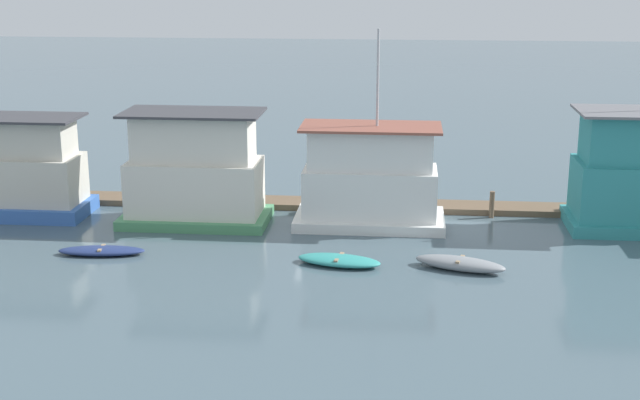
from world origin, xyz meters
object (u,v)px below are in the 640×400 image
at_px(houseboat_white, 370,180).
at_px(dinghy_navy, 102,251).
at_px(houseboat_teal, 627,176).
at_px(houseboat_blue, 21,172).
at_px(mooring_post_far_left, 397,194).
at_px(houseboat_green, 195,173).
at_px(mooring_post_far_right, 492,205).
at_px(dinghy_teal, 339,260).
at_px(dinghy_grey, 460,264).

distance_m(houseboat_white, dinghy_navy, 12.67).
bearing_deg(dinghy_navy, houseboat_teal, 14.85).
xyz_separation_m(houseboat_blue, mooring_post_far_left, (18.30, 1.68, -1.07)).
bearing_deg(dinghy_navy, houseboat_white, 26.43).
bearing_deg(houseboat_green, dinghy_navy, -119.28).
xyz_separation_m(houseboat_teal, mooring_post_far_right, (-5.98, 1.20, -1.89)).
xyz_separation_m(dinghy_navy, mooring_post_far_right, (17.07, 7.31, 0.48)).
bearing_deg(mooring_post_far_left, houseboat_teal, -6.46).
height_order(houseboat_blue, mooring_post_far_left, houseboat_blue).
distance_m(houseboat_white, dinghy_teal, 6.32).
relative_size(houseboat_blue, dinghy_teal, 1.75).
height_order(houseboat_green, dinghy_teal, houseboat_green).
bearing_deg(mooring_post_far_right, dinghy_navy, -156.82).
height_order(houseboat_teal, dinghy_grey, houseboat_teal).
relative_size(houseboat_white, dinghy_grey, 2.36).
relative_size(houseboat_teal, dinghy_teal, 2.28).
distance_m(houseboat_white, dinghy_grey, 7.45).
height_order(houseboat_green, houseboat_white, houseboat_white).
bearing_deg(dinghy_grey, dinghy_teal, 178.67).
bearing_deg(mooring_post_far_left, dinghy_grey, -71.12).
distance_m(dinghy_teal, mooring_post_far_right, 10.31).
relative_size(houseboat_white, mooring_post_far_left, 4.18).
relative_size(houseboat_white, mooring_post_far_right, 6.99).
height_order(dinghy_navy, dinghy_teal, dinghy_teal).
bearing_deg(houseboat_teal, mooring_post_far_right, 168.66).
bearing_deg(mooring_post_far_left, mooring_post_far_right, 0.00).
xyz_separation_m(houseboat_green, mooring_post_far_right, (14.16, 2.11, -1.75)).
distance_m(houseboat_white, mooring_post_far_left, 2.40).
relative_size(houseboat_teal, dinghy_navy, 2.22).
distance_m(houseboat_white, mooring_post_far_right, 6.31).
distance_m(houseboat_green, dinghy_teal, 9.41).
height_order(dinghy_navy, mooring_post_far_right, mooring_post_far_right).
height_order(dinghy_grey, mooring_post_far_left, mooring_post_far_left).
distance_m(houseboat_green, mooring_post_far_left, 9.87).
xyz_separation_m(houseboat_blue, houseboat_green, (8.75, -0.43, 0.23)).
distance_m(houseboat_teal, dinghy_navy, 23.97).
relative_size(houseboat_green, mooring_post_far_left, 3.16).
relative_size(dinghy_navy, dinghy_grey, 0.97).
relative_size(houseboat_green, dinghy_navy, 1.84).
xyz_separation_m(dinghy_teal, dinghy_grey, (4.93, -0.11, 0.07)).
xyz_separation_m(mooring_post_far_left, mooring_post_far_right, (4.60, 0.00, -0.44)).
bearing_deg(houseboat_green, dinghy_teal, -37.35).
bearing_deg(dinghy_teal, mooring_post_far_right, 48.08).
relative_size(houseboat_blue, dinghy_navy, 1.70).
distance_m(houseboat_teal, mooring_post_far_left, 10.75).
xyz_separation_m(houseboat_blue, dinghy_teal, (16.02, -5.98, -1.97)).
distance_m(dinghy_navy, dinghy_teal, 10.20).
bearing_deg(dinghy_teal, houseboat_white, 80.34).
xyz_separation_m(houseboat_teal, dinghy_grey, (-7.93, -6.58, -2.27)).
bearing_deg(dinghy_teal, dinghy_navy, 178.03).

